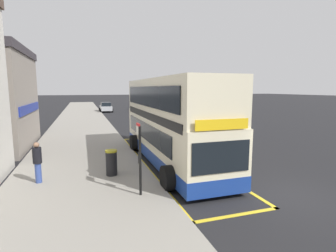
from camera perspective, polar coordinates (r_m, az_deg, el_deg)
The scene contains 11 objects.
ground_plane at distance 40.08m, azimuth -8.24°, elevation 2.50°, with size 260.00×260.00×0.00m, color black.
pavement_near at distance 39.48m, azimuth -18.30°, elevation 2.19°, with size 6.00×76.00×0.14m, color gray.
double_decker_bus at distance 13.87m, azimuth 0.43°, elevation 0.57°, with size 3.20×10.93×4.40m.
bus_bay_markings at distance 14.49m, azimuth 0.26°, elevation -7.41°, with size 3.15×13.48×0.01m.
bus_stop_sign at distance 9.30m, azimuth -6.22°, elevation -5.85°, with size 0.09×0.51×2.54m.
parked_car_black_distant at distance 38.48m, azimuth -0.60°, elevation 3.55°, with size 2.09×4.20×1.62m.
parked_car_white_across at distance 48.42m, azimuth -6.53°, elevation 4.45°, with size 2.09×4.20×1.62m.
parked_car_black_behind at distance 28.50m, azimuth 2.13°, elevation 1.92°, with size 2.09×4.20×1.62m.
parked_car_silver_ahead at distance 45.19m, azimuth -13.42°, elevation 4.01°, with size 2.09×4.20×1.62m.
pedestrian_waiting_near_sign at distance 11.74m, azimuth -26.59°, elevation -6.81°, with size 0.34×0.34×1.66m.
litter_bin at distance 11.76m, azimuth -12.24°, elevation -7.79°, with size 0.51×0.51×1.12m.
Camera 1 is at (-6.84, -7.30, 3.90)m, focal length 27.94 mm.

